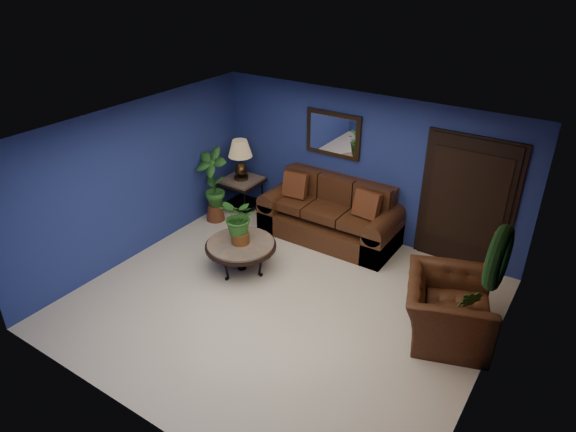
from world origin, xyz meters
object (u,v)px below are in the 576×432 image
Objects in this scene: table_lamp at (240,155)px; side_chair at (375,219)px; armchair at (447,309)px; sofa at (332,218)px; coffee_table at (241,246)px; end_table at (242,186)px.

table_lamp is 2.78m from side_chair.
side_chair is at bearing 30.81° from armchair.
armchair is at bearing -30.83° from side_chair.
sofa is 1.82m from coffee_table.
side_chair is (2.73, 0.07, -0.57)m from table_lamp.
table_lamp is at bearing -45.00° from end_table.
side_chair is at bearing 49.83° from coffee_table.
end_table is at bearing 135.00° from table_lamp.
side_chair is at bearing 1.49° from table_lamp.
side_chair is at bearing 2.33° from sofa.
sofa reaches higher than coffee_table.
end_table is 0.56× the size of armchair.
armchair reaches higher than coffee_table.
armchair is (4.45, -1.40, -0.09)m from end_table.
sofa reaches higher than end_table.
end_table is 0.94× the size of table_lamp.
table_lamp is at bearing -178.85° from sofa.
table_lamp reaches higher than side_chair.
end_table is 4.66m from armchair.
table_lamp is 4.72m from armchair.
sofa is 2.09m from table_lamp.
sofa is 3.20× the size of table_lamp.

